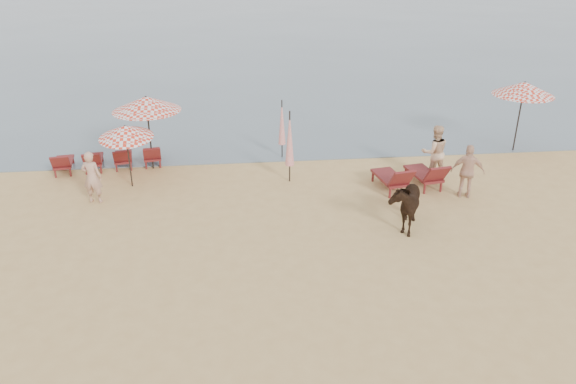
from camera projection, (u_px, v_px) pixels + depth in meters
The scene contains 12 objects.
ground at pixel (313, 342), 11.59m from camera, with size 120.00×120.00×0.00m, color tan.
lounger_cluster_left at pixel (108, 158), 19.85m from camera, with size 3.83×2.07×0.58m.
lounger_cluster_right at pixel (410, 176), 18.23m from camera, with size 2.21×2.14×0.69m.
umbrella_open_left_a at pixel (146, 104), 19.05m from camera, with size 2.33×2.33×2.65m.
umbrella_open_left_b at pixel (125, 132), 17.86m from camera, with size 1.72×1.76×2.20m.
umbrella_open_right at pixel (524, 89), 20.66m from camera, with size 2.22×2.22×2.71m.
umbrella_closed_left at pixel (282, 123), 20.45m from camera, with size 0.27×0.27×2.21m.
umbrella_closed_right at pixel (290, 139), 18.39m from camera, with size 0.30×0.30×2.47m.
cow at pixel (404, 202), 15.81m from camera, with size 0.82×1.81×1.52m, color black.
beachgoer_left at pixel (92, 177), 17.22m from camera, with size 0.61×0.40×1.68m, color tan.
beachgoer_right_a at pixel (435, 152), 18.88m from camera, with size 0.92×0.72×1.89m, color #D9AE87.
beachgoer_right_b at pixel (468, 171), 17.56m from camera, with size 1.02×0.43×1.74m, color tan.
Camera 1 is at (-1.46, -9.10, 7.70)m, focal length 35.00 mm.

